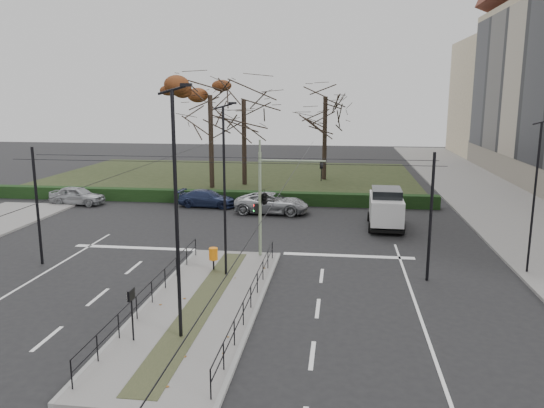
{
  "coord_description": "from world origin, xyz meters",
  "views": [
    {
      "loc": [
        5.49,
        -22.25,
        8.45
      ],
      "look_at": [
        1.7,
        6.55,
        2.51
      ],
      "focal_mm": 35.0,
      "sensor_mm": 36.0,
      "label": 1
    }
  ],
  "objects_px": {
    "streetlamp_sidewalk": "(535,196)",
    "bare_tree_center": "(325,103)",
    "rust_tree": "(210,95)",
    "streetlamp_median_near": "(177,214)",
    "litter_bin": "(213,254)",
    "parked_car_third": "(207,198)",
    "parked_car_fourth": "(272,203)",
    "white_van": "(386,207)",
    "bare_tree_near": "(244,106)",
    "parked_car_first": "(77,195)",
    "streetlamp_median_far": "(225,190)",
    "info_panel": "(131,300)",
    "traffic_light": "(266,196)"
  },
  "relations": [
    {
      "from": "rust_tree",
      "to": "bare_tree_center",
      "type": "relative_size",
      "value": 1.01
    },
    {
      "from": "streetlamp_median_far",
      "to": "traffic_light",
      "type": "bearing_deg",
      "value": 66.42
    },
    {
      "from": "traffic_light",
      "to": "white_van",
      "type": "relative_size",
      "value": 1.11
    },
    {
      "from": "streetlamp_median_far",
      "to": "bare_tree_center",
      "type": "xyz_separation_m",
      "value": [
        3.55,
        30.3,
        3.54
      ]
    },
    {
      "from": "litter_bin",
      "to": "parked_car_third",
      "type": "height_order",
      "value": "parked_car_third"
    },
    {
      "from": "litter_bin",
      "to": "parked_car_fourth",
      "type": "distance_m",
      "value": 13.65
    },
    {
      "from": "white_van",
      "to": "rust_tree",
      "type": "bearing_deg",
      "value": 138.69
    },
    {
      "from": "info_panel",
      "to": "streetlamp_median_far",
      "type": "relative_size",
      "value": 0.23
    },
    {
      "from": "parked_car_first",
      "to": "bare_tree_near",
      "type": "xyz_separation_m",
      "value": [
        11.43,
        10.85,
        6.78
      ]
    },
    {
      "from": "traffic_light",
      "to": "streetlamp_sidewalk",
      "type": "distance_m",
      "value": 12.91
    },
    {
      "from": "streetlamp_median_far",
      "to": "parked_car_fourth",
      "type": "height_order",
      "value": "streetlamp_median_far"
    },
    {
      "from": "streetlamp_sidewalk",
      "to": "bare_tree_center",
      "type": "relative_size",
      "value": 0.66
    },
    {
      "from": "parked_car_fourth",
      "to": "streetlamp_sidewalk",
      "type": "bearing_deg",
      "value": -128.19
    },
    {
      "from": "streetlamp_sidewalk",
      "to": "parked_car_fourth",
      "type": "bearing_deg",
      "value": 139.58
    },
    {
      "from": "litter_bin",
      "to": "streetlamp_median_near",
      "type": "height_order",
      "value": "streetlamp_median_near"
    },
    {
      "from": "parked_car_first",
      "to": "streetlamp_median_far",
      "type": "bearing_deg",
      "value": -131.45
    },
    {
      "from": "traffic_light",
      "to": "parked_car_fourth",
      "type": "xyz_separation_m",
      "value": [
        -1.13,
        10.91,
        -2.58
      ]
    },
    {
      "from": "litter_bin",
      "to": "rust_tree",
      "type": "xyz_separation_m",
      "value": [
        -5.82,
        23.36,
        7.57
      ]
    },
    {
      "from": "rust_tree",
      "to": "parked_car_fourth",
      "type": "bearing_deg",
      "value": -54.76
    },
    {
      "from": "white_van",
      "to": "rust_tree",
      "type": "relative_size",
      "value": 0.45
    },
    {
      "from": "white_van",
      "to": "litter_bin",
      "type": "bearing_deg",
      "value": -131.01
    },
    {
      "from": "info_panel",
      "to": "white_van",
      "type": "height_order",
      "value": "white_van"
    },
    {
      "from": "traffic_light",
      "to": "streetlamp_sidewalk",
      "type": "relative_size",
      "value": 0.75
    },
    {
      "from": "parked_car_third",
      "to": "bare_tree_center",
      "type": "bearing_deg",
      "value": -26.61
    },
    {
      "from": "white_van",
      "to": "rust_tree",
      "type": "distance_m",
      "value": 20.99
    },
    {
      "from": "traffic_light",
      "to": "bare_tree_center",
      "type": "bearing_deg",
      "value": 85.52
    },
    {
      "from": "streetlamp_sidewalk",
      "to": "parked_car_first",
      "type": "bearing_deg",
      "value": 156.36
    },
    {
      "from": "streetlamp_sidewalk",
      "to": "white_van",
      "type": "bearing_deg",
      "value": 125.04
    },
    {
      "from": "bare_tree_near",
      "to": "white_van",
      "type": "bearing_deg",
      "value": -51.32
    },
    {
      "from": "streetlamp_sidewalk",
      "to": "bare_tree_near",
      "type": "xyz_separation_m",
      "value": [
        -18.21,
        23.82,
        3.65
      ]
    },
    {
      "from": "parked_car_fourth",
      "to": "rust_tree",
      "type": "height_order",
      "value": "rust_tree"
    },
    {
      "from": "traffic_light",
      "to": "parked_car_third",
      "type": "height_order",
      "value": "traffic_light"
    },
    {
      "from": "parked_car_first",
      "to": "streetlamp_median_near",
      "type": "bearing_deg",
      "value": -141.91
    },
    {
      "from": "traffic_light",
      "to": "parked_car_fourth",
      "type": "relative_size",
      "value": 1.01
    },
    {
      "from": "streetlamp_median_near",
      "to": "bare_tree_center",
      "type": "distance_m",
      "value": 37.3
    },
    {
      "from": "traffic_light",
      "to": "parked_car_fourth",
      "type": "height_order",
      "value": "traffic_light"
    },
    {
      "from": "streetlamp_median_far",
      "to": "parked_car_third",
      "type": "bearing_deg",
      "value": 107.37
    },
    {
      "from": "streetlamp_median_near",
      "to": "parked_car_third",
      "type": "bearing_deg",
      "value": 102.02
    },
    {
      "from": "bare_tree_near",
      "to": "info_panel",
      "type": "bearing_deg",
      "value": -86.24
    },
    {
      "from": "streetlamp_sidewalk",
      "to": "rust_tree",
      "type": "relative_size",
      "value": 0.66
    },
    {
      "from": "streetlamp_median_near",
      "to": "parked_car_third",
      "type": "relative_size",
      "value": 1.93
    },
    {
      "from": "litter_bin",
      "to": "bare_tree_near",
      "type": "bearing_deg",
      "value": 97.04
    },
    {
      "from": "parked_car_fourth",
      "to": "info_panel",
      "type": "bearing_deg",
      "value": 176.81
    },
    {
      "from": "info_panel",
      "to": "bare_tree_center",
      "type": "bearing_deg",
      "value": 81.98
    },
    {
      "from": "rust_tree",
      "to": "streetlamp_median_near",
      "type": "bearing_deg",
      "value": -78.15
    },
    {
      "from": "parked_car_third",
      "to": "rust_tree",
      "type": "bearing_deg",
      "value": 15.2
    },
    {
      "from": "streetlamp_median_near",
      "to": "parked_car_fourth",
      "type": "relative_size",
      "value": 1.61
    },
    {
      "from": "litter_bin",
      "to": "parked_car_third",
      "type": "bearing_deg",
      "value": 105.38
    },
    {
      "from": "info_panel",
      "to": "parked_car_first",
      "type": "relative_size",
      "value": 0.43
    },
    {
      "from": "traffic_light",
      "to": "streetlamp_median_far",
      "type": "relative_size",
      "value": 0.68
    }
  ]
}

